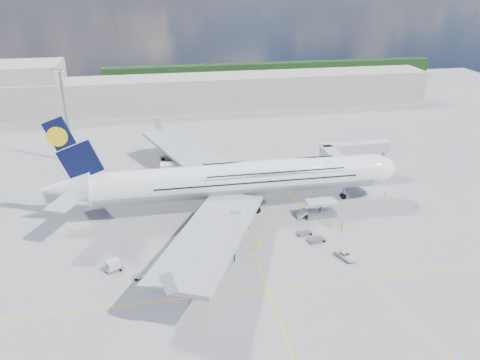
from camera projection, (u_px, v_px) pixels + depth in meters
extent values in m
plane|color=gray|center=(245.00, 229.00, 95.71)|extent=(300.00, 300.00, 0.00)
cube|color=yellow|center=(245.00, 229.00, 95.71)|extent=(0.25, 220.00, 0.01)
cube|color=yellow|center=(268.00, 289.00, 77.75)|extent=(120.00, 0.25, 0.01)
cube|color=yellow|center=(297.00, 202.00, 106.95)|extent=(14.16, 99.06, 0.01)
cylinder|color=white|center=(237.00, 180.00, 101.91)|extent=(62.00, 7.20, 7.20)
cylinder|color=#9EA0A5|center=(237.00, 180.00, 101.97)|extent=(60.76, 7.13, 7.13)
ellipsoid|color=white|center=(273.00, 169.00, 102.39)|extent=(36.00, 6.84, 3.76)
ellipsoid|color=white|center=(370.00, 170.00, 106.92)|extent=(11.52, 7.20, 7.20)
ellipsoid|color=black|center=(384.00, 166.00, 107.20)|extent=(3.84, 4.16, 1.44)
cone|color=white|center=(67.00, 189.00, 95.84)|extent=(10.00, 6.84, 6.84)
cube|color=black|center=(70.00, 148.00, 92.56)|extent=(11.02, 0.46, 14.61)
cylinder|color=yellow|center=(57.00, 136.00, 91.20)|extent=(4.00, 0.60, 4.00)
cube|color=#999EA3|center=(193.00, 155.00, 119.06)|extent=(25.49, 39.15, 3.35)
cube|color=#999EA3|center=(212.00, 234.00, 83.15)|extent=(25.49, 39.15, 3.35)
cylinder|color=#B7BABF|center=(216.00, 173.00, 114.12)|extent=(5.20, 3.50, 3.50)
cylinder|color=#B7BABF|center=(194.00, 159.00, 122.82)|extent=(5.20, 3.50, 3.50)
cylinder|color=#B7BABF|center=(233.00, 223.00, 91.67)|extent=(5.20, 3.50, 3.50)
cylinder|color=#B7BABF|center=(217.00, 254.00, 81.52)|extent=(5.20, 3.50, 3.50)
cylinder|color=gray|center=(344.00, 190.00, 107.83)|extent=(0.44, 0.44, 3.80)
cylinder|color=black|center=(343.00, 196.00, 108.47)|extent=(1.30, 0.90, 1.30)
cylinder|color=gray|center=(237.00, 198.00, 103.79)|extent=(0.56, 0.56, 3.80)
cylinder|color=black|center=(235.00, 198.00, 107.26)|extent=(1.50, 0.90, 1.50)
cube|color=#B7B7BC|center=(332.00, 157.00, 113.55)|extent=(3.00, 10.00, 2.60)
cube|color=#B7B7BC|center=(355.00, 148.00, 119.33)|extent=(18.00, 3.00, 2.60)
cylinder|color=gray|center=(334.00, 165.00, 118.02)|extent=(0.80, 0.80, 7.10)
cylinder|color=black|center=(333.00, 176.00, 119.29)|extent=(0.90, 0.80, 0.90)
cylinder|color=gray|center=(382.00, 159.00, 122.08)|extent=(1.00, 1.00, 7.10)
cube|color=gray|center=(381.00, 170.00, 123.37)|extent=(2.00, 2.00, 0.80)
cylinder|color=#B7B7BC|center=(338.00, 163.00, 110.14)|extent=(3.60, 3.60, 2.80)
cube|color=silver|center=(321.00, 201.00, 99.63)|extent=(6.50, 3.20, 0.35)
cube|color=gray|center=(320.00, 214.00, 100.84)|extent=(6.50, 3.20, 1.10)
cube|color=gray|center=(321.00, 207.00, 100.23)|extent=(0.22, 1.99, 3.00)
cylinder|color=black|center=(310.00, 218.00, 99.42)|extent=(0.70, 0.30, 0.70)
cube|color=silver|center=(302.00, 213.00, 99.98)|extent=(2.16, 2.60, 1.60)
cylinder|color=gray|center=(67.00, 118.00, 124.53)|extent=(0.70, 0.70, 25.00)
cube|color=gray|center=(59.00, 70.00, 119.33)|extent=(3.00, 0.40, 0.60)
cube|color=#B2AD9E|center=(199.00, 92.00, 178.55)|extent=(180.00, 16.00, 12.00)
cube|color=#B2AD9E|center=(6.00, 89.00, 170.50)|extent=(40.00, 22.00, 18.00)
cube|color=#193814|center=(272.00, 71.00, 226.25)|extent=(160.00, 6.00, 8.00)
cube|color=gray|center=(143.00, 276.00, 80.50)|extent=(3.28, 2.16, 0.18)
cylinder|color=black|center=(136.00, 280.00, 79.81)|extent=(0.44, 0.18, 0.44)
cylinder|color=black|center=(150.00, 274.00, 81.29)|extent=(0.44, 0.18, 0.44)
cube|color=gray|center=(187.00, 241.00, 91.20)|extent=(2.86, 2.03, 0.16)
cylinder|color=black|center=(182.00, 243.00, 90.61)|extent=(0.38, 0.16, 0.38)
cylinder|color=black|center=(193.00, 239.00, 91.87)|extent=(0.38, 0.16, 0.38)
cube|color=gray|center=(193.00, 248.00, 88.78)|extent=(3.07, 2.09, 0.17)
cylinder|color=black|center=(187.00, 251.00, 88.14)|extent=(0.41, 0.17, 0.41)
cylinder|color=black|center=(199.00, 246.00, 89.51)|extent=(0.41, 0.17, 0.41)
cube|color=silver|center=(193.00, 244.00, 88.47)|extent=(2.32, 1.83, 1.40)
cube|color=gray|center=(114.00, 268.00, 82.62)|extent=(3.44, 2.97, 0.18)
cylinder|color=black|center=(106.00, 272.00, 81.93)|extent=(0.45, 0.18, 0.45)
cylinder|color=black|center=(121.00, 266.00, 83.42)|extent=(0.45, 0.18, 0.45)
cube|color=silver|center=(113.00, 264.00, 82.29)|extent=(2.69, 2.46, 1.52)
cube|color=gray|center=(316.00, 239.00, 91.43)|extent=(3.75, 2.52, 0.21)
cylinder|color=black|center=(311.00, 243.00, 90.65)|extent=(0.50, 0.21, 0.50)
cylinder|color=black|center=(322.00, 238.00, 92.33)|extent=(0.50, 0.21, 0.50)
cube|color=gray|center=(304.00, 233.00, 93.82)|extent=(3.42, 2.48, 0.18)
cylinder|color=black|center=(299.00, 235.00, 93.12)|extent=(0.45, 0.18, 0.45)
cylinder|color=black|center=(309.00, 231.00, 94.63)|extent=(0.45, 0.18, 0.45)
cube|color=white|center=(197.00, 253.00, 86.74)|extent=(2.53, 1.19, 1.17)
cube|color=black|center=(197.00, 249.00, 86.44)|extent=(0.91, 1.09, 0.45)
cylinder|color=black|center=(192.00, 256.00, 86.29)|extent=(0.57, 0.22, 0.57)
cylinder|color=black|center=(202.00, 252.00, 87.47)|extent=(0.57, 0.22, 0.57)
cube|color=gray|center=(174.00, 175.00, 118.81)|extent=(6.98, 3.08, 2.09)
cube|color=white|center=(170.00, 168.00, 117.88)|extent=(5.22, 3.03, 2.30)
cube|color=white|center=(184.00, 171.00, 118.85)|extent=(2.08, 2.56, 1.67)
cube|color=black|center=(187.00, 170.00, 118.88)|extent=(0.33, 2.10, 0.94)
cylinder|color=black|center=(183.00, 178.00, 118.30)|extent=(1.15, 0.37, 1.15)
cylinder|color=black|center=(165.00, 175.00, 119.71)|extent=(1.15, 0.37, 1.15)
cube|color=#FF4D0D|center=(171.00, 170.00, 118.18)|extent=(5.28, 3.09, 0.52)
cube|color=gray|center=(170.00, 157.00, 130.90)|extent=(5.88, 3.25, 1.71)
cube|color=white|center=(168.00, 151.00, 130.13)|extent=(4.49, 3.01, 1.88)
cube|color=white|center=(178.00, 153.00, 130.93)|extent=(1.94, 2.27, 1.37)
cube|color=black|center=(180.00, 153.00, 130.95)|extent=(0.51, 1.70, 0.77)
cylinder|color=black|center=(177.00, 159.00, 130.47)|extent=(0.94, 0.30, 0.94)
cylinder|color=black|center=(164.00, 157.00, 131.63)|extent=(0.94, 0.30, 0.94)
imported|color=silver|center=(345.00, 256.00, 85.89)|extent=(3.41, 4.73, 1.20)
imported|color=#9FE117|center=(385.00, 194.00, 109.06)|extent=(0.76, 0.67, 1.74)
imported|color=#DBF219|center=(342.00, 228.00, 94.43)|extent=(1.14, 1.00, 1.96)
imported|color=#9EEE19|center=(211.00, 259.00, 84.11)|extent=(0.71, 1.22, 1.95)
imported|color=#D5E818|center=(330.00, 223.00, 96.54)|extent=(0.93, 0.86, 1.59)
imported|color=#EAFF1A|center=(259.00, 245.00, 88.30)|extent=(1.49, 1.20, 2.01)
cone|color=#FF4D0D|center=(416.00, 207.00, 104.28)|extent=(0.47, 0.47, 0.60)
cube|color=#FF4D0D|center=(416.00, 208.00, 104.40)|extent=(0.41, 0.41, 0.03)
cone|color=#FF4D0D|center=(215.00, 178.00, 118.93)|extent=(0.45, 0.45, 0.57)
cube|color=#FF4D0D|center=(215.00, 179.00, 119.04)|extent=(0.39, 0.39, 0.03)
cone|color=#FF4D0D|center=(181.00, 169.00, 124.35)|extent=(0.40, 0.40, 0.51)
cube|color=#FF4D0D|center=(181.00, 170.00, 124.45)|extent=(0.35, 0.35, 0.03)
cone|color=#FF4D0D|center=(191.00, 224.00, 97.22)|extent=(0.43, 0.43, 0.55)
cube|color=#FF4D0D|center=(191.00, 225.00, 97.32)|extent=(0.37, 0.37, 0.03)
cone|color=#FF4D0D|center=(204.00, 253.00, 87.36)|extent=(0.40, 0.40, 0.51)
cube|color=#FF4D0D|center=(204.00, 254.00, 87.46)|extent=(0.35, 0.35, 0.03)
cone|color=#FF4D0D|center=(70.00, 229.00, 95.32)|extent=(0.43, 0.43, 0.54)
cube|color=#FF4D0D|center=(70.00, 230.00, 95.42)|extent=(0.37, 0.37, 0.03)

